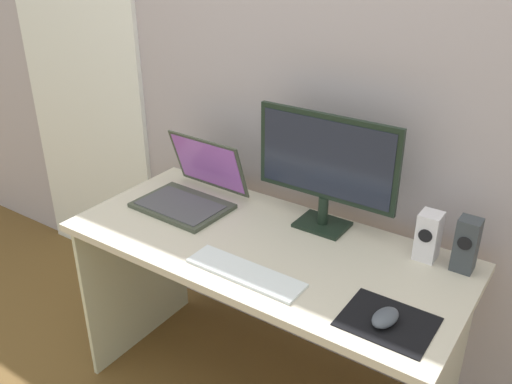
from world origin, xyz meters
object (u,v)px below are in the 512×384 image
monitor (326,165)px  keyboard_external (245,273)px  mouse (385,318)px  speaker_near_monitor (428,236)px  speaker_right (466,245)px  laptop (191,191)px

monitor → keyboard_external: monitor is taller
mouse → monitor: bearing=145.5°
speaker_near_monitor → keyboard_external: speaker_near_monitor is taller
speaker_right → speaker_near_monitor: size_ratio=1.10×
speaker_right → keyboard_external: size_ratio=0.46×
laptop → mouse: laptop is taller
monitor → laptop: size_ratio=1.46×
monitor → mouse: bearing=-43.8°
keyboard_external → mouse: (0.45, 0.02, 0.02)m
monitor → laptop: (-0.51, -0.12, -0.19)m
mouse → speaker_near_monitor: bearing=102.1°
laptop → keyboard_external: (0.45, -0.28, -0.04)m
speaker_near_monitor → keyboard_external: (-0.43, -0.41, -0.08)m
keyboard_external → laptop: bearing=149.1°
speaker_near_monitor → laptop: laptop is taller
speaker_near_monitor → monitor: bearing=-178.9°
keyboard_external → mouse: mouse is taller
laptop → mouse: 0.94m
monitor → keyboard_external: 0.47m
keyboard_external → speaker_near_monitor: bearing=43.9°
laptop → monitor: bearing=13.6°
speaker_right → laptop: laptop is taller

